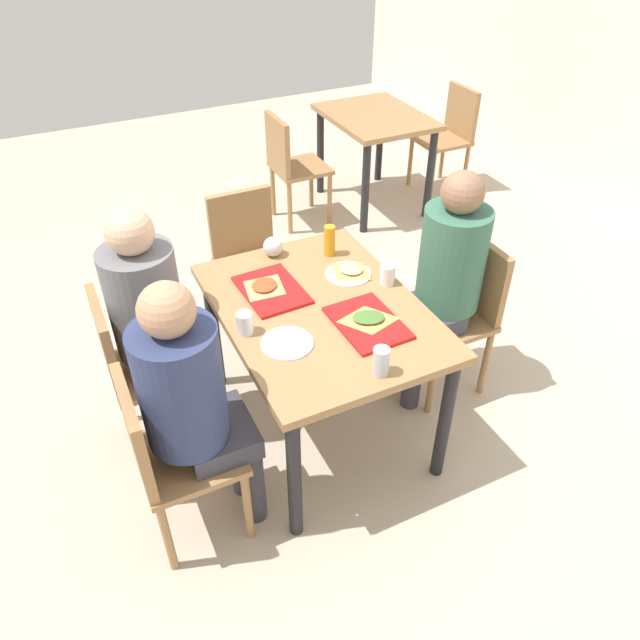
{
  "coord_description": "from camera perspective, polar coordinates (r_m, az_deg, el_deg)",
  "views": [
    {
      "loc": [
        1.97,
        -0.95,
        2.38
      ],
      "look_at": [
        0.0,
        0.0,
        0.68
      ],
      "focal_mm": 34.16,
      "sensor_mm": 36.0,
      "label": 1
    }
  ],
  "objects": [
    {
      "name": "person_in_brown_jacket",
      "position": [
        2.36,
        -11.8,
        -7.0
      ],
      "size": [
        0.32,
        0.42,
        1.27
      ],
      "color": "#383842",
      "rests_on": "ground_plane"
    },
    {
      "name": "paper_plate_center",
      "position": [
        2.94,
        2.66,
        4.34
      ],
      "size": [
        0.22,
        0.22,
        0.01
      ],
      "primitive_type": "cylinder",
      "color": "white",
      "rests_on": "main_table"
    },
    {
      "name": "tray_red_near",
      "position": [
        2.83,
        -4.55,
        2.82
      ],
      "size": [
        0.37,
        0.28,
        0.02
      ],
      "primitive_type": "cube",
      "rotation": [
        0.0,
        0.0,
        0.04
      ],
      "color": "red",
      "rests_on": "main_table"
    },
    {
      "name": "ground_plane",
      "position": [
        3.24,
        -0.0,
        -9.74
      ],
      "size": [
        10.0,
        10.0,
        0.02
      ],
      "primitive_type": "cube",
      "color": "#B7A893"
    },
    {
      "name": "main_table",
      "position": [
        2.78,
        -0.0,
        -0.36
      ],
      "size": [
        1.17,
        0.86,
        0.76
      ],
      "color": "#9E7247",
      "rests_on": "ground_plane"
    },
    {
      "name": "soda_can",
      "position": [
        2.36,
        5.74,
        -3.88
      ],
      "size": [
        0.07,
        0.07,
        0.12
      ],
      "primitive_type": "cylinder",
      "color": "#B7BCC6",
      "rests_on": "main_table"
    },
    {
      "name": "chair_near_right",
      "position": [
        2.52,
        -14.18,
        -11.88
      ],
      "size": [
        0.4,
        0.4,
        0.86
      ],
      "color": "#9E7247",
      "rests_on": "ground_plane"
    },
    {
      "name": "chair_far_side",
      "position": [
        3.24,
        13.04,
        1.3
      ],
      "size": [
        0.4,
        0.4,
        0.86
      ],
      "color": "#9E7247",
      "rests_on": "ground_plane"
    },
    {
      "name": "paper_plate_near_edge",
      "position": [
        2.52,
        -3.1,
        -2.19
      ],
      "size": [
        0.22,
        0.22,
        0.01
      ],
      "primitive_type": "cylinder",
      "color": "white",
      "rests_on": "main_table"
    },
    {
      "name": "condiment_bottle",
      "position": [
        3.05,
        0.9,
        7.44
      ],
      "size": [
        0.06,
        0.06,
        0.16
      ],
      "primitive_type": "cylinder",
      "color": "orange",
      "rests_on": "main_table"
    },
    {
      "name": "pizza_slice_b",
      "position": [
        2.62,
        4.55,
        0.16
      ],
      "size": [
        0.21,
        0.24,
        0.02
      ],
      "color": "tan",
      "rests_on": "tray_red_far"
    },
    {
      "name": "plastic_cup_a",
      "position": [
        2.87,
        6.34,
        4.26
      ],
      "size": [
        0.07,
        0.07,
        0.1
      ],
      "primitive_type": "cylinder",
      "color": "white",
      "rests_on": "main_table"
    },
    {
      "name": "person_far_side",
      "position": [
        3.03,
        11.56,
        4.38
      ],
      "size": [
        0.32,
        0.42,
        1.27
      ],
      "color": "#383842",
      "rests_on": "ground_plane"
    },
    {
      "name": "background_chair_far",
      "position": [
        5.47,
        12.07,
        16.89
      ],
      "size": [
        0.4,
        0.4,
        0.86
      ],
      "color": "#9E7247",
      "rests_on": "ground_plane"
    },
    {
      "name": "chair_near_left",
      "position": [
        2.94,
        -17.0,
        -3.84
      ],
      "size": [
        0.4,
        0.4,
        0.86
      ],
      "color": "#9E7247",
      "rests_on": "ground_plane"
    },
    {
      "name": "background_table",
      "position": [
        5.04,
        5.17,
        17.24
      ],
      "size": [
        0.9,
        0.7,
        0.76
      ],
      "color": "#9E7247",
      "rests_on": "ground_plane"
    },
    {
      "name": "plastic_cup_b",
      "position": [
        2.57,
        -7.06,
        -0.3
      ],
      "size": [
        0.07,
        0.07,
        0.1
      ],
      "primitive_type": "cylinder",
      "color": "white",
      "rests_on": "main_table"
    },
    {
      "name": "foil_bundle",
      "position": [
        3.07,
        -4.42,
        6.87
      ],
      "size": [
        0.1,
        0.1,
        0.1
      ],
      "primitive_type": "sphere",
      "color": "silver",
      "rests_on": "main_table"
    },
    {
      "name": "pizza_slice_c",
      "position": [
        2.95,
        2.9,
        4.72
      ],
      "size": [
        0.22,
        0.21,
        0.02
      ],
      "color": "tan",
      "rests_on": "paper_plate_center"
    },
    {
      "name": "pizza_slice_a",
      "position": [
        2.83,
        -5.24,
        3.18
      ],
      "size": [
        0.24,
        0.24,
        0.02
      ],
      "color": "#DBAD60",
      "rests_on": "tray_red_near"
    },
    {
      "name": "background_chair_near",
      "position": [
        4.77,
        -2.81,
        14.55
      ],
      "size": [
        0.4,
        0.4,
        0.86
      ],
      "color": "#9E7247",
      "rests_on": "ground_plane"
    },
    {
      "name": "tray_red_far",
      "position": [
        2.63,
        4.47,
        -0.26
      ],
      "size": [
        0.37,
        0.27,
        0.02
      ],
      "primitive_type": "cube",
      "rotation": [
        0.0,
        0.0,
        0.02
      ],
      "color": "red",
      "rests_on": "main_table"
    },
    {
      "name": "person_in_red",
      "position": [
        2.8,
        -15.14,
        0.71
      ],
      "size": [
        0.32,
        0.42,
        1.27
      ],
      "color": "#383842",
      "rests_on": "ground_plane"
    },
    {
      "name": "chair_left_end",
      "position": [
        3.62,
        -6.72,
        6.21
      ],
      "size": [
        0.4,
        0.4,
        0.86
      ],
      "color": "#9E7247",
      "rests_on": "ground_plane"
    }
  ]
}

